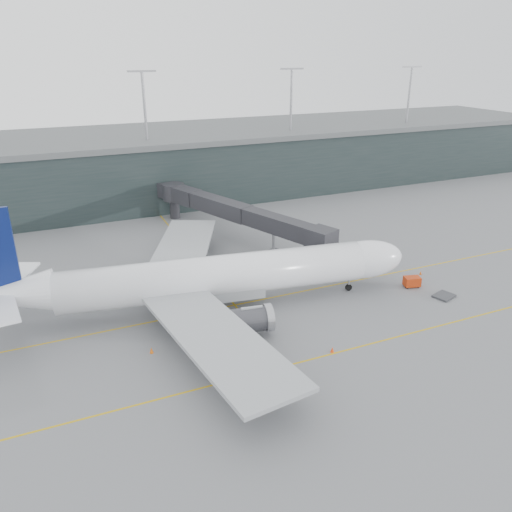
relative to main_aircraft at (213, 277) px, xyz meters
name	(u,v)px	position (x,y,z in m)	size (l,w,h in m)	color
ground	(192,300)	(-2.16, 3.53, -4.65)	(320.00, 320.00, 0.00)	slate
taxiline_a	(201,312)	(-2.16, -0.47, -4.64)	(160.00, 0.25, 0.02)	#C29912
taxiline_b	(245,377)	(-2.16, -16.47, -4.64)	(160.00, 0.25, 0.02)	#C29912
taxiline_lead_main	(187,248)	(2.84, 23.53, -4.64)	(0.25, 60.00, 0.02)	#C29912
terminal	(120,167)	(-2.17, 61.53, 2.97)	(240.00, 36.00, 29.00)	#1E2929
main_aircraft	(213,277)	(0.00, 0.00, 0.00)	(59.08, 55.01, 16.58)	white
jet_bridge	(227,204)	(12.68, 28.97, 0.93)	(21.01, 46.81, 7.45)	#26262B
gse_cart	(412,281)	(29.62, -5.67, -3.76)	(2.67, 2.06, 1.61)	#B42F0C
baggage_dolly	(444,296)	(31.73, -10.30, -4.48)	(2.93, 2.34, 0.29)	#313236
uld_a	(134,273)	(-8.50, 14.10, -3.75)	(2.05, 1.72, 1.72)	#3A3A40
uld_b	(161,263)	(-3.63, 15.98, -3.56)	(2.85, 2.62, 2.09)	#3A3A40
uld_c	(173,265)	(-2.06, 14.61, -3.65)	(2.15, 1.74, 1.92)	#3A3A40
cone_nose	(421,273)	(33.91, -2.70, -4.34)	(0.39, 0.39, 0.62)	#CD4D0B
cone_wing_stbd	(332,350)	(9.22, -16.14, -4.29)	(0.45, 0.45, 0.72)	#EB3D0D
cone_wing_port	(230,258)	(7.95, 14.95, -4.26)	(0.50, 0.50, 0.79)	#EE530D
cone_tail	(151,350)	(-10.57, -7.73, -4.28)	(0.46, 0.46, 0.74)	#D6580B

